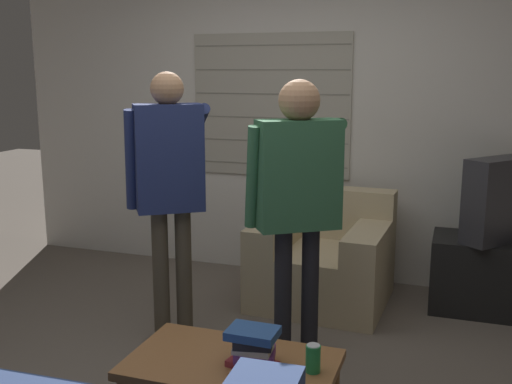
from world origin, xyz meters
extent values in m
cube|color=silver|center=(0.00, 2.03, 1.27)|extent=(5.20, 0.06, 2.55)
cube|color=#A8A393|center=(-0.30, 1.99, 1.40)|extent=(1.33, 0.02, 1.15)
cube|color=gray|center=(-0.30, 1.98, 0.92)|extent=(1.30, 0.00, 0.01)
cube|color=gray|center=(-0.30, 1.98, 1.11)|extent=(1.30, 0.00, 0.01)
cube|color=gray|center=(-0.30, 1.98, 1.30)|extent=(1.30, 0.00, 0.01)
cube|color=gray|center=(-0.30, 1.98, 1.50)|extent=(1.30, 0.00, 0.01)
cube|color=gray|center=(-0.30, 1.98, 1.69)|extent=(1.30, 0.00, 0.01)
cube|color=gray|center=(-0.30, 1.98, 1.88)|extent=(1.30, 0.00, 0.01)
cube|color=#C6B289|center=(0.28, 1.42, 0.21)|extent=(0.96, 0.91, 0.42)
cube|color=#C6B289|center=(0.30, 1.76, 0.61)|extent=(0.93, 0.24, 0.38)
cube|color=#C6B289|center=(0.63, 1.40, 0.51)|extent=(0.28, 0.88, 0.19)
cube|color=#C6B289|center=(-0.06, 1.43, 0.51)|extent=(0.28, 0.88, 0.19)
cube|color=brown|center=(0.26, -0.35, 0.36)|extent=(0.95, 0.56, 0.04)
cylinder|color=brown|center=(-0.18, -0.11, 0.17)|extent=(0.04, 0.04, 0.34)
cube|color=black|center=(1.49, 1.64, 0.26)|extent=(0.89, 0.47, 0.53)
cube|color=#2D2D33|center=(1.49, 1.64, 0.82)|extent=(0.55, 0.62, 0.58)
cube|color=#3D4738|center=(1.41, 1.70, 0.82)|extent=(0.35, 0.43, 0.48)
cylinder|color=#4C4233|center=(-0.51, 0.43, 0.43)|extent=(0.10, 0.10, 0.85)
cylinder|color=#4C4233|center=(-0.39, 0.51, 0.43)|extent=(0.10, 0.10, 0.85)
cube|color=navy|center=(-0.45, 0.47, 1.17)|extent=(0.44, 0.39, 0.64)
sphere|color=#A87A56|center=(-0.45, 0.47, 1.58)|extent=(0.20, 0.20, 0.20)
cylinder|color=navy|center=(-0.66, 0.38, 1.16)|extent=(0.15, 0.17, 0.61)
cylinder|color=navy|center=(-0.42, 0.82, 1.33)|extent=(0.38, 0.51, 0.33)
cube|color=black|center=(-0.58, 1.04, 1.19)|extent=(0.08, 0.09, 0.13)
cylinder|color=black|center=(0.28, 0.41, 0.41)|extent=(0.10, 0.10, 0.81)
cylinder|color=black|center=(0.42, 0.51, 0.41)|extent=(0.10, 0.10, 0.81)
cube|color=#336642|center=(0.35, 0.46, 1.11)|extent=(0.49, 0.42, 0.61)
sphere|color=#A87A56|center=(0.35, 0.46, 1.52)|extent=(0.23, 0.23, 0.23)
cylinder|color=#336642|center=(0.12, 0.36, 1.10)|extent=(0.14, 0.17, 0.58)
cylinder|color=#336642|center=(0.39, 0.84, 1.37)|extent=(0.38, 0.52, 0.11)
cube|color=white|center=(0.23, 1.08, 1.34)|extent=(0.05, 0.05, 0.13)
cube|color=maroon|center=(0.37, -0.37, 0.40)|extent=(0.24, 0.16, 0.03)
cube|color=#75387F|center=(0.37, -0.35, 0.43)|extent=(0.20, 0.18, 0.04)
cube|color=beige|center=(0.37, -0.37, 0.47)|extent=(0.17, 0.13, 0.03)
cube|color=black|center=(0.37, -0.36, 0.50)|extent=(0.19, 0.17, 0.04)
cube|color=#284C89|center=(0.37, -0.36, 0.54)|extent=(0.22, 0.17, 0.04)
cylinder|color=#238E47|center=(0.63, -0.33, 0.44)|extent=(0.07, 0.07, 0.12)
cylinder|color=silver|center=(0.63, -0.33, 0.50)|extent=(0.06, 0.06, 0.00)
cube|color=black|center=(0.39, -0.54, 0.39)|extent=(0.09, 0.13, 0.02)
camera|label=1|loc=(1.18, -2.70, 1.68)|focal=42.00mm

